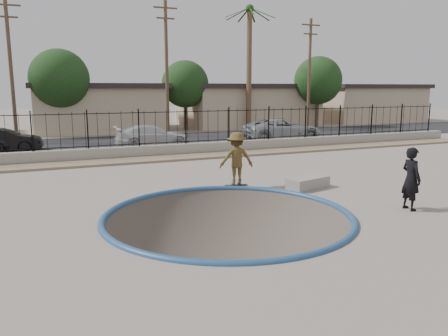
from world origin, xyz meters
TOP-DOWN VIEW (x-y plane):
  - ground at (0.00, 12.00)m, footprint 120.00×120.00m
  - bowl_pit at (0.00, -1.00)m, footprint 6.84×6.84m
  - coping_ring at (0.00, -1.00)m, footprint 7.04×7.04m
  - rock_strip at (0.00, 9.20)m, footprint 42.00×1.60m
  - retaining_wall at (0.00, 10.30)m, footprint 42.00×0.45m
  - fence at (0.00, 10.30)m, footprint 40.00×0.04m
  - street at (0.00, 17.00)m, footprint 90.00×8.00m
  - house_center at (0.00, 26.50)m, footprint 10.60×8.60m
  - house_east at (14.00, 26.50)m, footprint 12.60×8.60m
  - house_east_far at (28.00, 26.50)m, footprint 11.60×8.60m
  - palm_right at (12.00, 22.00)m, footprint 2.30×2.30m
  - utility_pole_left at (-6.00, 19.00)m, footprint 1.70×0.24m
  - utility_pole_mid at (4.00, 19.00)m, footprint 1.70×0.24m
  - utility_pole_right at (16.00, 19.00)m, footprint 1.70×0.24m
  - street_tree_left at (-3.00, 23.00)m, footprint 4.32×4.32m
  - street_tree_mid at (7.00, 24.00)m, footprint 3.96×3.96m
  - street_tree_right at (19.00, 22.00)m, footprint 4.32×4.32m
  - skater at (1.75, 2.24)m, footprint 1.33×0.92m
  - skateboard at (1.75, 2.24)m, footprint 0.84×0.35m
  - videographer at (5.18, -2.47)m, footprint 0.48×0.70m
  - concrete_ledge at (4.00, 1.04)m, footprint 1.73×1.08m
  - car_b at (-6.50, 15.00)m, footprint 4.06×1.76m
  - car_c at (1.61, 14.06)m, footprint 4.52×1.95m
  - car_d at (10.58, 13.89)m, footprint 5.50×2.89m

SIDE VIEW (x-z plane):
  - ground at x=0.00m, z-range -2.20..0.00m
  - bowl_pit at x=0.00m, z-range -0.90..0.90m
  - coping_ring at x=0.00m, z-range -0.10..0.10m
  - street at x=0.00m, z-range 0.00..0.04m
  - rock_strip at x=0.00m, z-range 0.00..0.11m
  - skateboard at x=1.75m, z-range 0.02..0.09m
  - concrete_ledge at x=4.00m, z-range 0.00..0.40m
  - retaining_wall at x=0.00m, z-range 0.00..0.60m
  - car_c at x=1.61m, z-range 0.04..1.33m
  - car_b at x=-6.50m, z-range 0.04..1.33m
  - car_d at x=10.58m, z-range 0.04..1.51m
  - videographer at x=5.18m, z-range 0.00..1.85m
  - skater at x=1.75m, z-range 0.00..1.89m
  - fence at x=0.00m, z-range 0.60..2.40m
  - house_east at x=14.00m, z-range 0.02..3.92m
  - house_east_far at x=28.00m, z-range 0.02..3.92m
  - house_center at x=0.00m, z-range 0.02..3.92m
  - street_tree_mid at x=7.00m, z-range 0.92..6.75m
  - street_tree_left at x=-3.00m, z-range 1.01..7.37m
  - street_tree_right at x=19.00m, z-range 1.01..7.37m
  - utility_pole_left at x=-6.00m, z-range 0.20..9.20m
  - utility_pole_right at x=16.00m, z-range 0.20..9.20m
  - utility_pole_mid at x=4.00m, z-range 0.21..9.71m
  - palm_right at x=12.00m, z-range 2.18..12.48m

